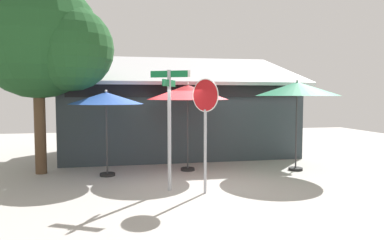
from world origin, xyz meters
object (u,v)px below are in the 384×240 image
object	(u,v)px
patio_umbrella_crimson_center	(188,93)
patio_umbrella_royal_blue_left	(106,99)
patio_umbrella_forest_green_right	(297,89)
stop_sign	(205,113)
shade_tree	(45,40)
street_sign_post	(169,116)

from	to	relation	value
patio_umbrella_crimson_center	patio_umbrella_royal_blue_left	bearing A→B (deg)	-173.87
patio_umbrella_forest_green_right	stop_sign	bearing A→B (deg)	-149.95
patio_umbrella_forest_green_right	shade_tree	world-z (taller)	shade_tree
street_sign_post	shade_tree	size ratio (longest dim) A/B	0.51
patio_umbrella_crimson_center	patio_umbrella_forest_green_right	xyz separation A→B (m)	(3.36, -0.62, 0.10)
street_sign_post	stop_sign	bearing A→B (deg)	-25.73
patio_umbrella_royal_blue_left	shade_tree	size ratio (longest dim) A/B	0.43
patio_umbrella_forest_green_right	shade_tree	distance (m)	7.75
street_sign_post	patio_umbrella_royal_blue_left	xyz separation A→B (m)	(-1.59, 1.94, 0.41)
street_sign_post	patio_umbrella_royal_blue_left	size ratio (longest dim) A/B	1.18
street_sign_post	patio_umbrella_forest_green_right	size ratio (longest dim) A/B	1.04
stop_sign	shade_tree	bearing A→B (deg)	144.51
street_sign_post	patio_umbrella_crimson_center	world-z (taller)	street_sign_post
patio_umbrella_royal_blue_left	patio_umbrella_forest_green_right	world-z (taller)	patio_umbrella_forest_green_right
patio_umbrella_crimson_center	shade_tree	size ratio (longest dim) A/B	0.47
street_sign_post	stop_sign	xyz separation A→B (m)	(0.81, -0.39, 0.08)
patio_umbrella_forest_green_right	street_sign_post	bearing A→B (deg)	-159.42
street_sign_post	stop_sign	world-z (taller)	street_sign_post
patio_umbrella_royal_blue_left	patio_umbrella_crimson_center	distance (m)	2.47
shade_tree	street_sign_post	bearing A→B (deg)	-37.56
patio_umbrella_forest_green_right	shade_tree	xyz separation A→B (m)	(-7.55, 0.97, 1.42)
street_sign_post	patio_umbrella_forest_green_right	distance (m)	4.57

